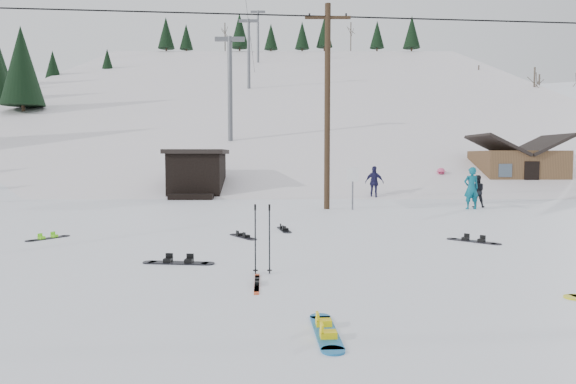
{
  "coord_description": "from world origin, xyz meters",
  "views": [
    {
      "loc": [
        0.15,
        -8.84,
        2.36
      ],
      "look_at": [
        0.22,
        4.84,
        1.4
      ],
      "focal_mm": 32.0,
      "sensor_mm": 36.0,
      "label": 1
    }
  ],
  "objects_px": {
    "hero_snowboard": "(326,331)",
    "hero_skis": "(257,283)",
    "cabin": "(517,170)",
    "utility_pole": "(327,103)"
  },
  "relations": [
    {
      "from": "cabin",
      "to": "hero_snowboard",
      "type": "distance_m",
      "value": 29.85
    },
    {
      "from": "hero_snowboard",
      "to": "hero_skis",
      "type": "xyz_separation_m",
      "value": [
        -1.07,
        2.64,
        -0.01
      ]
    },
    {
      "from": "utility_pole",
      "to": "hero_snowboard",
      "type": "xyz_separation_m",
      "value": [
        -1.31,
        -16.15,
        -4.65
      ]
    },
    {
      "from": "utility_pole",
      "to": "cabin",
      "type": "relative_size",
      "value": 1.67
    },
    {
      "from": "cabin",
      "to": "hero_skis",
      "type": "height_order",
      "value": "cabin"
    },
    {
      "from": "utility_pole",
      "to": "cabin",
      "type": "distance_m",
      "value": 16.71
    },
    {
      "from": "hero_skis",
      "to": "utility_pole",
      "type": "bearing_deg",
      "value": 77.59
    },
    {
      "from": "cabin",
      "to": "hero_skis",
      "type": "distance_m",
      "value": 28.13
    },
    {
      "from": "hero_snowboard",
      "to": "hero_skis",
      "type": "height_order",
      "value": "hero_snowboard"
    },
    {
      "from": "utility_pole",
      "to": "hero_skis",
      "type": "height_order",
      "value": "utility_pole"
    }
  ]
}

